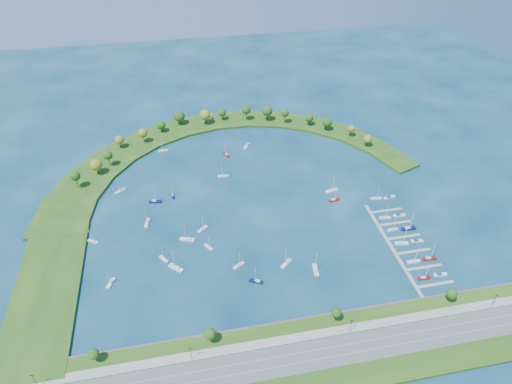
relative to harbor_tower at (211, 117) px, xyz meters
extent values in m
plane|color=#072C44|center=(13.66, -121.23, -4.40)|extent=(700.00, 700.00, 0.00)
cube|color=#1C4713|center=(13.66, -245.23, -3.60)|extent=(420.00, 42.00, 1.60)
cube|color=#474442|center=(13.66, -223.73, -3.50)|extent=(420.00, 1.20, 1.80)
cube|color=#515154|center=(13.66, -245.23, -2.74)|extent=(420.00, 16.00, 0.12)
cube|color=gray|center=(13.66, -234.23, -2.74)|extent=(420.00, 5.00, 0.12)
cube|color=silver|center=(13.66, -247.73, -2.67)|extent=(420.00, 0.15, 0.02)
cube|color=silver|center=(13.66, -242.73, -2.67)|extent=(420.00, 0.15, 0.02)
cylinder|color=#382314|center=(-81.34, -228.23, -0.35)|extent=(0.56, 0.56, 4.90)
sphere|color=#244B12|center=(-81.34, -228.23, 3.14)|extent=(5.20, 5.20, 5.20)
cylinder|color=#382314|center=(-26.34, -228.23, -0.17)|extent=(0.56, 0.56, 5.25)
sphere|color=#244B12|center=(-26.34, -228.23, 3.65)|extent=(6.00, 6.00, 6.00)
cylinder|color=#382314|center=(38.66, -228.23, 0.00)|extent=(0.56, 0.56, 5.60)
sphere|color=#244B12|center=(38.66, -228.23, 3.84)|extent=(5.20, 5.20, 5.20)
cylinder|color=#382314|center=(103.66, -228.23, -0.35)|extent=(0.56, 0.56, 4.90)
sphere|color=#244B12|center=(103.66, -228.23, 3.30)|extent=(6.00, 6.00, 6.00)
cylinder|color=black|center=(-106.34, -236.23, 2.20)|extent=(0.24, 0.24, 10.00)
cylinder|color=black|center=(-36.34, -236.23, 2.20)|extent=(0.24, 0.24, 10.00)
cylinder|color=black|center=(43.66, -236.23, 2.20)|extent=(0.24, 0.24, 10.00)
cylinder|color=black|center=(123.66, -236.23, 2.20)|extent=(0.24, 0.24, 10.00)
cube|color=#1C4713|center=(-113.09, -113.41, -3.40)|extent=(43.73, 48.72, 2.00)
cube|color=#1C4713|center=(-105.17, -83.65, -3.40)|extent=(50.23, 54.30, 2.00)
cube|color=#1C4713|center=(-90.37, -56.65, -3.40)|extent=(54.07, 56.09, 2.00)
cube|color=#1C4713|center=(-69.54, -33.96, -3.40)|extent=(55.20, 54.07, 2.00)
cube|color=#1C4713|center=(-43.90, -16.90, -3.40)|extent=(53.65, 48.47, 2.00)
cube|color=#1C4713|center=(-14.93, -6.46, -3.40)|extent=(49.62, 39.75, 2.00)
cube|color=#1C4713|center=(15.69, -3.24, -3.40)|extent=(44.32, 29.96, 2.00)
cube|color=#1C4713|center=(46.20, -7.43, -3.40)|extent=(49.49, 38.05, 2.00)
cube|color=#1C4713|center=(74.83, -18.79, -3.40)|extent=(51.13, 44.12, 2.00)
cube|color=#1C4713|center=(99.91, -36.65, -3.40)|extent=(49.19, 47.96, 2.00)
cube|color=#1C4713|center=(120.01, -59.99, -3.40)|extent=(43.90, 49.49, 2.00)
cube|color=#1C4713|center=(133.94, -87.45, -3.40)|extent=(35.67, 48.74, 2.00)
cube|color=#1C4713|center=(-113.09, -168.82, -3.45)|extent=(36.00, 130.81, 1.90)
cylinder|color=#382314|center=(-106.32, -83.78, 2.09)|extent=(0.56, 0.56, 8.97)
sphere|color=#244B12|center=(-106.32, -83.78, 8.01)|extent=(7.21, 7.21, 7.21)
cylinder|color=#382314|center=(-93.64, -68.57, 0.73)|extent=(0.56, 0.56, 6.26)
sphere|color=olive|center=(-93.64, -68.57, 5.64)|extent=(8.89, 8.89, 8.89)
cylinder|color=#382314|center=(-85.48, -59.42, 1.74)|extent=(0.56, 0.56, 8.26)
sphere|color=#244B12|center=(-85.48, -59.42, 7.27)|extent=(7.02, 7.02, 7.02)
cylinder|color=#382314|center=(-78.71, -33.79, 0.40)|extent=(0.56, 0.56, 5.59)
sphere|color=olive|center=(-78.71, -33.79, 4.71)|extent=(7.57, 7.57, 7.57)
cylinder|color=#382314|center=(-59.69, -29.17, 1.30)|extent=(0.56, 0.56, 7.40)
sphere|color=olive|center=(-59.69, -29.17, 6.53)|extent=(7.65, 7.65, 7.65)
cylinder|color=#382314|center=(-44.72, -14.24, 0.08)|extent=(0.56, 0.56, 4.96)
sphere|color=#244B12|center=(-44.72, -14.24, 4.10)|extent=(7.67, 7.67, 7.67)
cylinder|color=#382314|center=(-28.38, -3.75, 0.52)|extent=(0.56, 0.56, 5.83)
sphere|color=#244B12|center=(-28.38, -3.75, 5.40)|extent=(9.82, 9.82, 9.82)
cylinder|color=#382314|center=(-5.84, -7.71, 1.18)|extent=(0.56, 0.56, 7.15)
sphere|color=olive|center=(-5.84, -7.71, 6.68)|extent=(9.66, 9.66, 9.66)
cylinder|color=#382314|center=(9.77, -3.27, 0.55)|extent=(0.56, 0.56, 5.90)
sphere|color=#244B12|center=(9.77, -3.27, 4.91)|extent=(7.03, 7.03, 7.03)
cylinder|color=#382314|center=(31.13, -7.62, 1.91)|extent=(0.56, 0.56, 8.62)
sphere|color=#244B12|center=(31.13, -7.62, 7.81)|extent=(7.93, 7.93, 7.93)
cylinder|color=#382314|center=(49.54, -11.77, 1.41)|extent=(0.56, 0.56, 7.60)
sphere|color=#244B12|center=(49.54, -11.77, 7.05)|extent=(9.24, 9.24, 9.24)
cylinder|color=#382314|center=(63.75, -19.65, 1.89)|extent=(0.56, 0.56, 8.57)
sphere|color=#244B12|center=(63.75, -19.65, 7.58)|extent=(7.02, 7.02, 7.02)
cylinder|color=#382314|center=(83.95, -27.87, 0.51)|extent=(0.56, 0.56, 5.82)
sphere|color=#244B12|center=(83.95, -27.87, 4.92)|extent=(7.49, 7.49, 7.49)
cylinder|color=#382314|center=(96.66, -39.02, 0.55)|extent=(0.56, 0.56, 5.89)
sphere|color=#244B12|center=(96.66, -39.02, 5.16)|extent=(8.34, 8.34, 8.34)
cylinder|color=#382314|center=(113.21, -53.22, 0.71)|extent=(0.56, 0.56, 6.22)
sphere|color=olive|center=(113.21, -53.22, 5.09)|extent=(6.35, 6.35, 6.35)
cylinder|color=#382314|center=(120.85, -70.79, 0.31)|extent=(0.56, 0.56, 5.42)
sphere|color=olive|center=(120.85, -70.79, 4.46)|extent=(7.19, 7.19, 7.19)
cylinder|color=gray|center=(0.00, 0.00, -0.20)|extent=(2.20, 2.20, 4.38)
cylinder|color=gray|center=(0.00, 0.00, 2.14)|extent=(2.60, 2.60, 0.30)
cube|color=gray|center=(91.66, -182.23, -4.05)|extent=(2.20, 82.00, 0.40)
cube|color=gray|center=(103.76, -215.23, -4.05)|extent=(22.00, 2.00, 0.40)
cylinder|color=#382314|center=(114.66, -215.23, -3.80)|extent=(0.36, 0.36, 1.60)
cube|color=gray|center=(103.76, -202.03, -4.05)|extent=(22.00, 2.00, 0.40)
cylinder|color=#382314|center=(114.66, -202.03, -3.80)|extent=(0.36, 0.36, 1.60)
cube|color=gray|center=(103.76, -188.83, -4.05)|extent=(22.00, 2.00, 0.40)
cylinder|color=#382314|center=(114.66, -188.83, -3.80)|extent=(0.36, 0.36, 1.60)
cube|color=gray|center=(103.76, -175.63, -4.05)|extent=(22.00, 2.00, 0.40)
cylinder|color=#382314|center=(114.66, -175.63, -3.80)|extent=(0.36, 0.36, 1.60)
cube|color=gray|center=(103.76, -162.43, -4.05)|extent=(22.00, 2.00, 0.40)
cylinder|color=#382314|center=(114.66, -162.43, -3.80)|extent=(0.36, 0.36, 1.60)
cube|color=gray|center=(103.76, -149.23, -4.05)|extent=(22.00, 2.00, 0.40)
cylinder|color=#382314|center=(114.66, -149.23, -3.80)|extent=(0.36, 0.36, 1.60)
cube|color=#0A1241|center=(3.62, -193.54, -3.91)|extent=(8.20, 5.64, 0.97)
cube|color=silver|center=(4.34, -193.90, -3.09)|extent=(3.22, 2.68, 0.68)
cylinder|color=silver|center=(3.05, -193.25, 2.00)|extent=(0.32, 0.32, 10.86)
cube|color=#0A1241|center=(-51.98, -109.03, -3.87)|extent=(8.96, 3.80, 1.04)
cube|color=silver|center=(-52.84, -108.89, -2.99)|extent=(3.27, 2.17, 0.73)
cylinder|color=silver|center=(-51.30, -109.14, 2.50)|extent=(0.32, 0.32, 11.72)
cube|color=#0A1241|center=(-39.71, -104.86, -4.00)|extent=(2.79, 6.85, 0.80)
cube|color=silver|center=(-39.80, -104.20, -3.32)|extent=(1.62, 2.49, 0.56)
cylinder|color=silver|center=(-39.63, -105.39, 0.89)|extent=(0.32, 0.32, 8.98)
cube|color=silver|center=(-44.71, -42.75, -3.92)|extent=(8.05, 2.75, 0.95)
cube|color=silver|center=(-43.92, -42.69, -3.11)|extent=(2.87, 1.74, 0.66)
cylinder|color=silver|center=(-45.34, -42.79, 1.89)|extent=(0.32, 0.32, 10.68)
cube|color=maroon|center=(72.03, -131.54, -3.90)|extent=(8.43, 3.34, 0.98)
cube|color=silver|center=(71.22, -131.65, -3.07)|extent=(3.05, 1.96, 0.69)
cylinder|color=silver|center=(72.68, -131.46, 2.13)|extent=(0.32, 0.32, 11.07)
cube|color=silver|center=(-20.16, -160.91, -3.98)|extent=(5.52, 6.82, 0.83)
cube|color=silver|center=(-20.55, -160.34, -3.27)|extent=(2.49, 2.77, 0.58)
cylinder|color=silver|center=(-19.84, -161.37, 1.12)|extent=(0.32, 0.32, 9.37)
cube|color=silver|center=(-40.99, -174.49, -3.81)|extent=(8.97, 8.61, 1.17)
cube|color=silver|center=(-40.28, -175.15, -2.82)|extent=(3.79, 3.71, 0.82)
cylinder|color=silver|center=(-41.56, -173.96, 3.33)|extent=(0.32, 0.32, 13.12)
cube|color=silver|center=(-47.93, -165.57, -3.97)|extent=(5.68, 7.03, 0.86)
cube|color=silver|center=(-47.53, -166.16, -3.24)|extent=(2.56, 2.85, 0.60)
cylinder|color=silver|center=(-48.25, -165.10, 1.28)|extent=(0.32, 0.32, 9.64)
cube|color=silver|center=(-78.06, -178.78, -3.93)|extent=(5.31, 7.98, 0.94)
cube|color=silver|center=(-77.73, -178.08, -3.13)|extent=(2.55, 3.12, 0.65)
cylinder|color=silver|center=(-78.33, -179.34, 1.80)|extent=(0.32, 0.32, 10.52)
cube|color=silver|center=(-91.34, -141.76, -3.96)|extent=(7.29, 5.56, 0.88)
cube|color=silver|center=(-90.71, -142.14, -3.21)|extent=(2.93, 2.56, 0.61)
cylinder|color=silver|center=(-91.84, -141.46, 1.41)|extent=(0.32, 0.32, 9.86)
cube|color=silver|center=(-22.12, -143.78, -3.92)|extent=(7.67, 6.72, 0.96)
cube|color=silver|center=(-22.74, -144.28, -3.10)|extent=(3.17, 2.97, 0.67)
cylinder|color=silver|center=(-21.61, -143.39, 1.97)|extent=(0.32, 0.32, 10.80)
cube|color=silver|center=(-76.82, -91.86, -3.90)|extent=(8.09, 6.60, 0.99)
cube|color=silver|center=(-76.14, -91.39, -3.06)|extent=(3.29, 2.97, 0.69)
cylinder|color=silver|center=(-77.36, -92.24, 2.16)|extent=(0.32, 0.32, 11.14)
cube|color=silver|center=(39.54, -191.82, -3.84)|extent=(3.58, 9.49, 1.11)
cube|color=silver|center=(39.44, -192.74, -2.89)|extent=(2.15, 3.42, 0.78)
cylinder|color=silver|center=(39.62, -191.08, 2.97)|extent=(0.32, 0.32, 12.51)
cube|color=maroon|center=(5.24, -59.02, -3.92)|extent=(5.44, 8.07, 0.95)
cube|color=silver|center=(5.58, -59.73, -3.12)|extent=(2.60, 3.16, 0.66)
cylinder|color=silver|center=(4.96, -58.45, 1.88)|extent=(0.32, 0.32, 10.66)
cube|color=silver|center=(23.89, -49.18, -3.91)|extent=(6.39, 7.90, 0.96)
cube|color=silver|center=(24.35, -48.51, -3.09)|extent=(2.89, 3.21, 0.67)
cylinder|color=silver|center=(23.53, -49.71, 1.99)|extent=(0.32, 0.32, 10.84)
cube|color=silver|center=(23.77, -183.61, -3.87)|extent=(8.18, 7.54, 1.04)
cube|color=silver|center=(24.43, -183.05, -2.98)|extent=(3.42, 3.28, 0.73)
cylinder|color=silver|center=(23.24, -184.07, 2.53)|extent=(0.32, 0.32, 11.76)
cube|color=silver|center=(73.66, -120.92, -3.86)|extent=(9.33, 4.32, 1.08)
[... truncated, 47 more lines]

